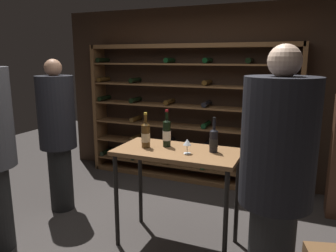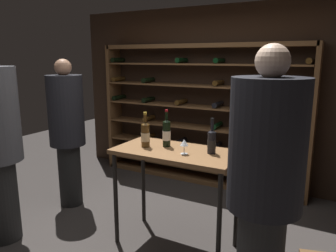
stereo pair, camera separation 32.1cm
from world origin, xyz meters
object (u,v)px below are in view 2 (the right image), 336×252
at_px(wine_rack, 200,115).
at_px(person_guest_khaki, 265,176).
at_px(person_guest_blue_shirt, 67,127).
at_px(wine_glass_stemmed_right, 184,143).
at_px(wine_bottle_black_capsule, 167,133).
at_px(tasting_table, 176,162).
at_px(wine_bottle_amber_reserve, 212,141).
at_px(wine_bottle_green_slim, 145,134).

xyz_separation_m(wine_rack, person_guest_khaki, (1.44, -2.23, 0.05)).
height_order(person_guest_blue_shirt, wine_glass_stemmed_right, person_guest_blue_shirt).
xyz_separation_m(wine_rack, wine_bottle_black_capsule, (0.35, -1.66, 0.11)).
relative_size(tasting_table, person_guest_khaki, 0.61).
relative_size(person_guest_khaki, wine_bottle_amber_reserve, 5.88).
distance_m(wine_rack, wine_glass_stemmed_right, 1.92).
relative_size(wine_rack, wine_bottle_amber_reserve, 9.61).
bearing_deg(wine_glass_stemmed_right, person_guest_khaki, -26.76).
relative_size(wine_bottle_black_capsule, wine_bottle_amber_reserve, 1.12).
relative_size(person_guest_khaki, wine_glass_stemmed_right, 13.95).
bearing_deg(person_guest_khaki, wine_glass_stemmed_right, 140.91).
bearing_deg(wine_bottle_black_capsule, person_guest_khaki, -27.63).
distance_m(wine_bottle_green_slim, wine_bottle_amber_reserve, 0.67).
bearing_deg(wine_bottle_black_capsule, wine_glass_stemmed_right, -30.15).
distance_m(wine_rack, person_guest_blue_shirt, 1.92).
height_order(wine_bottle_black_capsule, wine_glass_stemmed_right, wine_bottle_black_capsule).
relative_size(wine_rack, wine_bottle_green_slim, 9.12).
bearing_deg(tasting_table, wine_bottle_green_slim, -173.68).
relative_size(tasting_table, wine_bottle_green_slim, 3.40).
distance_m(tasting_table, wine_bottle_amber_reserve, 0.42).
height_order(person_guest_khaki, wine_bottle_green_slim, person_guest_khaki).
height_order(wine_rack, person_guest_khaki, wine_rack).
xyz_separation_m(wine_bottle_green_slim, wine_bottle_black_capsule, (0.18, 0.11, 0.01)).
relative_size(wine_bottle_green_slim, wine_bottle_black_capsule, 0.94).
distance_m(person_guest_khaki, wine_glass_stemmed_right, 0.92).
distance_m(tasting_table, person_guest_blue_shirt, 1.63).
bearing_deg(wine_bottle_amber_reserve, wine_bottle_black_capsule, 178.83).
height_order(person_guest_khaki, wine_glass_stemmed_right, person_guest_khaki).
relative_size(wine_bottle_amber_reserve, wine_glass_stemmed_right, 2.37).
distance_m(person_guest_khaki, wine_bottle_black_capsule, 1.23).
distance_m(tasting_table, wine_bottle_black_capsule, 0.31).
relative_size(wine_rack, person_guest_khaki, 1.63).
relative_size(person_guest_blue_shirt, wine_glass_stemmed_right, 13.20).
bearing_deg(person_guest_khaki, wine_rack, 110.51).
distance_m(wine_rack, wine_bottle_green_slim, 1.78).
xyz_separation_m(wine_bottle_black_capsule, wine_bottle_amber_reserve, (0.48, -0.01, -0.02)).
height_order(tasting_table, wine_bottle_black_capsule, wine_bottle_black_capsule).
height_order(tasting_table, wine_bottle_green_slim, wine_bottle_green_slim).
relative_size(person_guest_khaki, wine_bottle_green_slim, 5.59).
bearing_deg(wine_rack, wine_bottle_green_slim, -84.45).
bearing_deg(wine_bottle_green_slim, wine_bottle_amber_reserve, 8.93).
distance_m(wine_bottle_black_capsule, wine_bottle_amber_reserve, 0.48).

